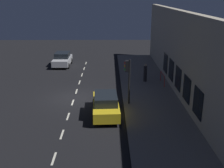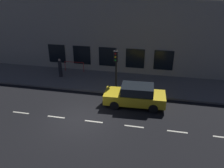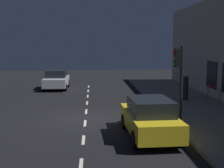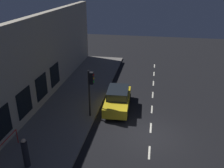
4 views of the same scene
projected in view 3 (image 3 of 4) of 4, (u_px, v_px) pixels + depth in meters
ground_plane at (86, 118)px, 15.75m from camera, size 60.00×60.00×0.00m
sidewalk at (207, 115)px, 16.12m from camera, size 4.50×32.00×0.15m
lane_centre_line at (85, 123)px, 14.76m from camera, size 0.12×27.20×0.01m
traffic_light at (179, 69)px, 14.11m from camera, size 0.47×0.32×3.48m
parked_car_0 at (56, 80)px, 26.11m from camera, size 1.95×4.02×1.58m
parked_car_1 at (150, 118)px, 12.51m from camera, size 2.01×4.40×1.58m
pedestrian_0 at (186, 88)px, 20.00m from camera, size 0.46×0.46×1.73m
red_railing at (214, 91)px, 19.34m from camera, size 0.05×1.97×0.97m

